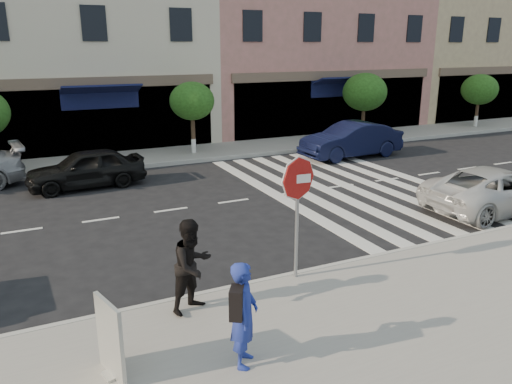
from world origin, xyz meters
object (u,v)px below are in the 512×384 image
at_px(poster_board, 111,340).
at_px(photographer, 244,314).
at_px(car_near_right, 497,189).
at_px(car_far_right, 351,140).
at_px(car_far_mid, 86,168).
at_px(stop_sign, 298,191).
at_px(walker, 192,265).

bearing_deg(poster_board, photographer, -31.44).
distance_m(car_near_right, car_far_right, 7.79).
bearing_deg(car_far_mid, photographer, -0.14).
height_order(stop_sign, walker, stop_sign).
distance_m(photographer, walker, 1.83).
bearing_deg(car_far_mid, walker, -0.45).
height_order(stop_sign, poster_board, stop_sign).
relative_size(poster_board, car_far_right, 0.26).
distance_m(poster_board, car_far_mid, 10.93).
relative_size(walker, poster_board, 1.44).
distance_m(walker, car_near_right, 10.07).
distance_m(photographer, car_near_right, 10.41).
bearing_deg(photographer, stop_sign, -12.97).
height_order(car_far_mid, car_far_right, car_far_right).
relative_size(photographer, car_near_right, 0.35).
xyz_separation_m(car_near_right, car_far_right, (0.46, 7.77, 0.11)).
bearing_deg(walker, stop_sign, -16.53).
bearing_deg(stop_sign, car_near_right, 17.96).
relative_size(walker, car_far_right, 0.37).
bearing_deg(car_far_mid, poster_board, -9.42).
bearing_deg(car_far_right, photographer, -43.85).
xyz_separation_m(walker, car_far_mid, (-0.57, 9.60, -0.33)).
height_order(poster_board, car_far_mid, poster_board).
distance_m(poster_board, car_near_right, 11.95).
bearing_deg(stop_sign, walker, -165.48).
xyz_separation_m(photographer, car_near_right, (9.71, 3.73, -0.32)).
bearing_deg(car_near_right, car_far_right, -4.06).
height_order(stop_sign, car_far_mid, stop_sign).
relative_size(photographer, walker, 0.96).
bearing_deg(car_far_right, car_near_right, -5.74).
distance_m(poster_board, car_far_right, 16.23).
xyz_separation_m(stop_sign, poster_board, (-3.91, -1.61, -1.25)).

